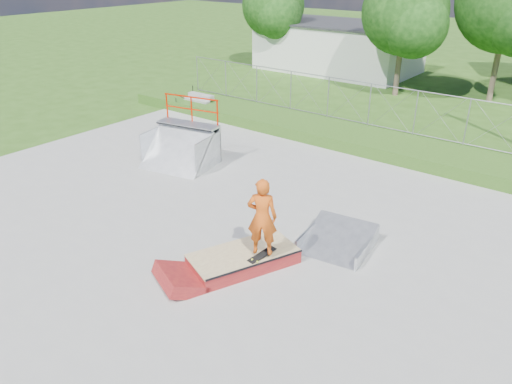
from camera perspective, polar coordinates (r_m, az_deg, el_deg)
ground at (r=14.16m, az=-6.87°, el=-4.53°), size 120.00×120.00×0.00m
concrete_pad at (r=14.15m, az=-6.87°, el=-4.46°), size 20.00×16.00×0.04m
grass_berm at (r=21.23m, az=11.35°, el=6.22°), size 24.00×3.00×0.50m
grind_box at (r=12.50m, az=-1.44°, el=-7.69°), size 2.20×2.93×0.39m
quarter_pipe at (r=18.26m, az=-8.91°, el=6.42°), size 2.74×2.46×2.39m
flat_bank_ramp at (r=13.34m, az=9.28°, el=-5.43°), size 1.91×2.01×0.52m
skateboard at (r=12.21m, az=0.68°, el=-7.22°), size 0.36×0.82×0.13m
skater at (r=11.72m, az=0.70°, el=-3.19°), size 0.85×0.75×1.95m
concrete_stairs at (r=25.35m, az=-7.00°, el=9.98°), size 1.50×1.60×0.80m
chain_link_fence at (r=21.76m, az=12.84°, el=9.73°), size 20.00×0.06×1.80m
utility_building_flat at (r=35.34m, az=9.36°, el=15.98°), size 10.00×6.00×3.00m
tree_left_near at (r=28.59m, az=16.95°, el=18.70°), size 4.76×4.48×6.65m
tree_left_far at (r=35.25m, az=2.13°, el=20.25°), size 4.42×4.16×6.18m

